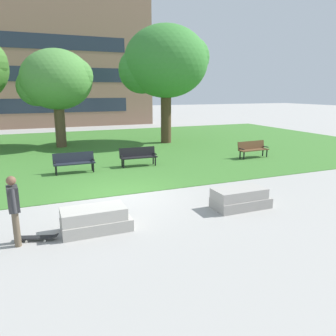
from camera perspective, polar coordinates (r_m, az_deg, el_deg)
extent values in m
plane|color=#A3A09B|center=(11.77, -8.26, -4.78)|extent=(140.00, 140.00, 0.00)
cube|color=#3D752D|center=(21.35, -15.02, 3.09)|extent=(40.00, 20.00, 0.02)
cube|color=#B2ADA3|center=(9.01, -12.34, -9.62)|extent=(1.80, 0.90, 0.32)
cube|color=#BBB6AB|center=(8.89, -12.84, -7.76)|extent=(1.66, 0.83, 0.32)
cube|color=#9E9991|center=(10.69, 12.55, -5.94)|extent=(1.80, 0.90, 0.32)
cube|color=#A6A098|center=(10.55, 12.30, -4.36)|extent=(1.66, 0.83, 0.32)
cylinder|color=brown|center=(8.83, -24.96, -9.20)|extent=(0.15, 0.15, 0.86)
cylinder|color=brown|center=(8.65, -24.85, -9.67)|extent=(0.15, 0.15, 0.86)
cube|color=#2D2D30|center=(8.50, -25.38, -4.87)|extent=(0.28, 0.42, 0.60)
cylinder|color=#2D2D30|center=(8.84, -25.51, -3.90)|extent=(0.13, 0.32, 0.55)
cylinder|color=#2D2D30|center=(8.14, -25.31, -5.31)|extent=(0.13, 0.32, 0.55)
sphere|color=brown|center=(8.38, -25.68, -2.01)|extent=(0.22, 0.22, 0.22)
cube|color=black|center=(8.91, -21.89, -11.12)|extent=(0.82, 0.44, 0.02)
cube|color=black|center=(8.77, -19.05, -11.12)|extent=(0.18, 0.23, 0.06)
cube|color=black|center=(9.05, -24.66, -10.87)|extent=(0.18, 0.23, 0.06)
cylinder|color=silver|center=(8.96, -20.28, -11.23)|extent=(0.06, 0.05, 0.06)
cylinder|color=silver|center=(8.77, -20.67, -11.82)|extent=(0.06, 0.05, 0.06)
cylinder|color=silver|center=(9.09, -22.99, -11.11)|extent=(0.06, 0.05, 0.06)
cylinder|color=silver|center=(8.90, -23.44, -11.68)|extent=(0.06, 0.05, 0.06)
cube|color=#1E232D|center=(15.20, -15.98, 0.76)|extent=(1.80, 0.45, 0.05)
cube|color=#1E232D|center=(15.40, -16.14, 1.78)|extent=(1.80, 0.13, 0.46)
cube|color=black|center=(15.11, -19.17, 0.93)|extent=(0.06, 0.40, 0.04)
cube|color=black|center=(15.28, -12.88, 1.47)|extent=(0.06, 0.40, 0.04)
cylinder|color=black|center=(15.03, -18.87, -0.49)|extent=(0.07, 0.07, 0.41)
cylinder|color=black|center=(15.20, -12.86, 0.04)|extent=(0.07, 0.07, 0.41)
cylinder|color=black|center=(15.34, -18.96, -0.23)|extent=(0.07, 0.07, 0.41)
cylinder|color=black|center=(15.51, -13.06, 0.29)|extent=(0.07, 0.07, 0.41)
cube|color=brown|center=(18.59, 14.72, 3.06)|extent=(1.82, 0.55, 0.05)
cube|color=brown|center=(18.74, 14.27, 3.87)|extent=(1.80, 0.23, 0.46)
cube|color=black|center=(18.04, 12.71, 3.25)|extent=(0.08, 0.40, 0.04)
cube|color=black|center=(19.13, 16.66, 3.58)|extent=(0.08, 0.40, 0.04)
cylinder|color=black|center=(18.01, 13.07, 2.07)|extent=(0.07, 0.07, 0.41)
cylinder|color=black|center=(19.05, 16.82, 2.45)|extent=(0.07, 0.07, 0.41)
cylinder|color=black|center=(18.25, 12.44, 2.25)|extent=(0.07, 0.07, 0.41)
cylinder|color=black|center=(19.28, 16.18, 2.61)|extent=(0.07, 0.07, 0.41)
cube|color=black|center=(16.03, -5.12, 1.86)|extent=(1.81, 0.48, 0.05)
cube|color=black|center=(16.22, -5.38, 2.81)|extent=(1.80, 0.16, 0.46)
cube|color=black|center=(15.80, -8.05, 2.05)|extent=(0.07, 0.40, 0.04)
cube|color=black|center=(16.26, -2.28, 2.49)|extent=(0.07, 0.40, 0.04)
cylinder|color=black|center=(15.73, -7.73, 0.70)|extent=(0.07, 0.07, 0.41)
cylinder|color=black|center=(16.17, -2.22, 1.15)|extent=(0.07, 0.07, 0.41)
cylinder|color=black|center=(16.03, -8.00, 0.93)|extent=(0.07, 0.07, 0.41)
cylinder|color=black|center=(16.46, -2.58, 1.37)|extent=(0.07, 0.07, 0.41)
cylinder|color=brown|center=(22.60, -18.29, 7.39)|extent=(0.66, 0.66, 3.08)
ellipsoid|color=#4C893D|center=(22.51, -18.81, 14.38)|extent=(4.43, 4.43, 3.76)
sphere|color=#4C893D|center=(22.89, -21.92, 13.00)|extent=(2.44, 2.44, 2.44)
sphere|color=#4C893D|center=(22.19, -15.82, 15.18)|extent=(2.21, 2.21, 2.21)
cylinder|color=#4C3823|center=(23.28, -0.35, 9.30)|extent=(0.72, 0.72, 3.97)
ellipsoid|color=#387F33|center=(23.31, -0.36, 18.03)|extent=(5.68, 5.68, 4.82)
sphere|color=#387F33|center=(23.26, -4.63, 16.60)|extent=(3.12, 3.12, 3.12)
sphere|color=#387F33|center=(23.39, 3.59, 18.69)|extent=(2.84, 2.84, 2.84)
cube|color=#8E6B56|center=(35.50, -22.69, 17.06)|extent=(24.19, 1.00, 13.13)
cube|color=#232D3D|center=(34.89, -22.04, 10.00)|extent=(18.14, 0.03, 1.40)
cube|color=#232D3D|center=(34.89, -22.48, 14.91)|extent=(18.14, 0.03, 1.40)
cube|color=#232D3D|center=(35.16, -22.93, 19.78)|extent=(18.14, 0.03, 1.40)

